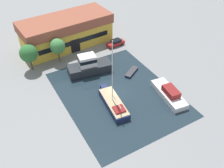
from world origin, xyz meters
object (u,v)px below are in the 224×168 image
Objects in this scene: warehouse_building at (66,31)px; small_dinghy at (132,72)px; quay_tree_by_water at (29,53)px; sailboat_moored at (113,103)px; motor_cruiser at (89,66)px; quay_tree_near_building at (57,46)px; cabin_boat at (169,94)px; parked_car at (116,43)px.

warehouse_building is 5.23× the size of small_dinghy.
quay_tree_by_water is (-10.99, -6.37, 0.50)m from warehouse_building.
motor_cruiser is at bearing 93.19° from sailboat_moored.
sailboat_moored reaches higher than quay_tree_by_water.
warehouse_building reaches higher than quay_tree_near_building.
sailboat_moored is at bearing 170.49° from cabin_boat.
small_dinghy is (8.54, 6.86, -0.46)m from sailboat_moored.
quay_tree_near_building is at bearing 129.77° from cabin_boat.
cabin_boat reaches higher than small_dinghy.
cabin_boat is (9.77, -14.90, -0.73)m from motor_cruiser.
quay_tree_by_water reaches higher than cabin_boat.
sailboat_moored is at bearing 144.12° from parked_car.
quay_tree_by_water is at bearing 64.72° from motor_cruiser.
quay_tree_by_water is 21.48m from parked_car.
quay_tree_near_building is (-4.61, -6.37, 0.39)m from warehouse_building.
warehouse_building is at bearing 115.65° from cabin_boat.
quay_tree_near_building is 26.27m from cabin_boat.
warehouse_building reaches higher than quay_tree_by_water.
warehouse_building reaches higher than motor_cruiser.
quay_tree_by_water is 12.99m from motor_cruiser.
warehouse_building is 4.80× the size of parked_car.
quay_tree_by_water is 0.62× the size of motor_cruiser.
warehouse_building is 7.87m from quay_tree_near_building.
small_dinghy is 0.47× the size of cabin_boat.
small_dinghy is at bearing -72.24° from warehouse_building.
parked_car is at bearing -0.97° from quay_tree_near_building.
warehouse_building is 13.69m from motor_cruiser.
cabin_boat is (9.32, -28.42, -2.81)m from warehouse_building.
motor_cruiser is (4.15, -7.15, -2.47)m from quay_tree_near_building.
sailboat_moored is 3.10× the size of small_dinghy.
quay_tree_near_building is 19.43m from sailboat_moored.
warehouse_building is 12.50m from parked_car.
small_dinghy is at bearing -112.84° from motor_cruiser.
quay_tree_near_building is 0.95× the size of quay_tree_by_water.
quay_tree_near_building is at bearing -166.25° from small_dinghy.
small_dinghy is (-2.87, -11.73, -0.56)m from parked_car.
cabin_boat is at bearing -57.73° from quay_tree_near_building.
sailboat_moored is (-1.18, -25.21, -2.92)m from warehouse_building.
parked_car is 12.09m from small_dinghy.
quay_tree_near_building is at bearing 84.70° from parked_car.
sailboat_moored is at bearing -79.70° from quay_tree_near_building.
small_dinghy is (11.96, -11.98, -3.77)m from quay_tree_near_building.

